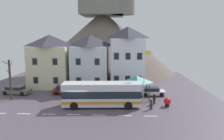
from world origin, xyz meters
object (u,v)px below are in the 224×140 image
public_bench (148,92)px  harbour_buoy (167,101)px  townhouse_00 (50,61)px  flagpole (145,72)px  transit_bus (102,95)px  pedestrian_01 (151,103)px  hilltop_castle (103,40)px  townhouse_02 (128,57)px  parked_car_00 (66,90)px  parked_car_02 (16,90)px  townhouse_01 (90,61)px  parked_car_01 (152,91)px  bare_tree_01 (10,79)px  bus_shelter (137,79)px  pedestrian_00 (154,98)px

public_bench → harbour_buoy: size_ratio=1.39×
townhouse_00 → flagpole: size_ratio=1.30×
transit_bus → pedestrian_01: size_ratio=6.87×
townhouse_00 → pedestrian_01: bearing=-35.0°
hilltop_castle → public_bench: 26.17m
townhouse_02 → parked_car_00: 12.15m
parked_car_00 → parked_car_02: (-7.87, -0.52, -0.00)m
townhouse_01 → hilltop_castle: (0.64, 17.92, 3.58)m
harbour_buoy → parked_car_01: bearing=102.9°
harbour_buoy → bare_tree_01: (-21.93, 1.80, 2.38)m
harbour_buoy → transit_bus: bearing=-176.9°
parked_car_00 → bare_tree_01: size_ratio=0.74×
parked_car_02 → flagpole: flagpole is taller
pedestrian_01 → bare_tree_01: bare_tree_01 is taller
townhouse_00 → pedestrian_01: townhouse_00 is taller
pedestrian_01 → harbour_buoy: (2.28, 1.30, -0.13)m
hilltop_castle → bus_shelter: size_ratio=10.12×
townhouse_02 → harbour_buoy: bearing=-64.7°
public_bench → bare_tree_01: bare_tree_01 is taller
public_bench → harbour_buoy: harbour_buoy is taller
bus_shelter → flagpole: bearing=-55.5°
harbour_buoy → pedestrian_01: bearing=-150.4°
townhouse_00 → townhouse_02: 13.91m
bare_tree_01 → pedestrian_00: bearing=-2.5°
bus_shelter → pedestrian_01: bus_shelter is taller
pedestrian_00 → public_bench: (-0.31, 4.44, -0.39)m
townhouse_01 → transit_bus: townhouse_01 is taller
flagpole → harbour_buoy: flagpole is taller
parked_car_02 → pedestrian_00: size_ratio=2.89×
bus_shelter → harbour_buoy: bearing=-44.3°
parked_car_02 → bare_tree_01: bearing=-68.6°
townhouse_00 → bare_tree_01: size_ratio=1.61×
townhouse_01 → public_bench: (9.82, -5.31, -4.25)m
pedestrian_00 → flagpole: flagpole is taller
townhouse_00 → pedestrian_01: size_ratio=6.36×
public_bench → parked_car_01: bearing=15.9°
parked_car_02 → pedestrian_00: bearing=-5.9°
hilltop_castle → pedestrian_00: size_ratio=23.22×
townhouse_00 → harbour_buoy: townhouse_00 is taller
townhouse_01 → parked_car_00: size_ratio=2.18×
flagpole → parked_car_02: bearing=171.8°
pedestrian_01 → townhouse_00: bearing=145.0°
townhouse_01 → townhouse_02: townhouse_02 is taller
transit_bus → townhouse_01: bearing=101.6°
townhouse_02 → parked_car_00: bearing=-153.3°
bare_tree_01 → townhouse_01: bearing=40.9°
bus_shelter → harbour_buoy: (3.80, -3.70, -2.21)m
public_bench → flagpole: flagpole is taller
pedestrian_01 → harbour_buoy: pedestrian_01 is taller
public_bench → bare_tree_01: 20.52m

